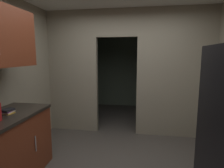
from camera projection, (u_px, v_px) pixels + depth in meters
The scene contains 3 objects.
kitchen_partition at pixel (130, 70), 3.91m from camera, with size 3.44×0.12×2.60m.
adjoining_room_shell at pixel (132, 68), 5.51m from camera, with size 3.44×2.32×2.60m.
book_stack at pixel (8, 111), 2.44m from camera, with size 0.15×0.18×0.06m.
Camera 1 is at (0.33, -2.22, 1.67)m, focal length 30.02 mm.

